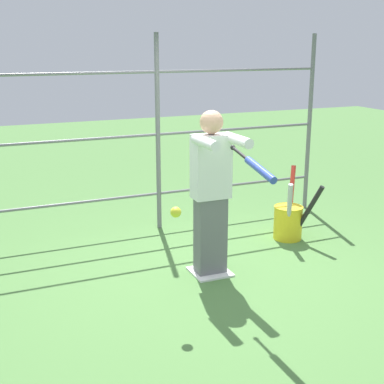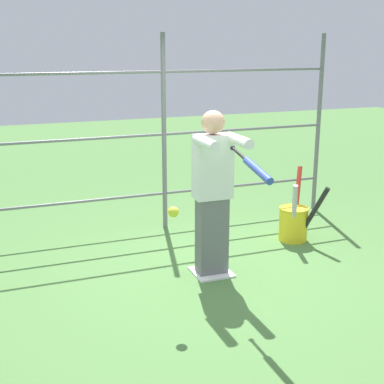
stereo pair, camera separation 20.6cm
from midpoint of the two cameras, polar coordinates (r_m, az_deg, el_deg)
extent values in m
plane|color=#4C7A3D|center=(5.82, 3.12, -8.62)|extent=(24.00, 24.00, 0.00)
cube|color=white|center=(5.82, 3.12, -8.53)|extent=(0.40, 0.40, 0.02)
cylinder|color=slate|center=(7.94, 14.06, 6.97)|extent=(0.06, 0.06, 2.52)
cylinder|color=slate|center=(6.89, -2.15, 6.17)|extent=(0.06, 0.06, 2.52)
cylinder|color=slate|center=(7.07, -2.08, -0.12)|extent=(4.65, 0.04, 0.04)
cylinder|color=slate|center=(6.89, -2.15, 6.17)|extent=(4.65, 0.04, 0.04)
cylinder|color=slate|center=(6.81, -2.21, 12.71)|extent=(4.65, 0.04, 0.04)
cube|color=slate|center=(5.66, 3.18, -4.73)|extent=(0.32, 0.20, 0.84)
cube|color=white|center=(5.45, 3.30, 2.70)|extent=(0.39, 0.23, 0.66)
sphere|color=tan|center=(5.36, 3.37, 7.44)|extent=(0.24, 0.24, 0.24)
cylinder|color=white|center=(5.25, 6.14, 5.49)|extent=(0.10, 0.47, 0.10)
cylinder|color=white|center=(5.11, 2.62, 5.28)|extent=(0.10, 0.47, 0.10)
sphere|color=black|center=(4.98, 5.54, 4.71)|extent=(0.05, 0.05, 0.05)
cylinder|color=black|center=(4.84, 6.29, 4.07)|extent=(0.04, 0.32, 0.08)
cylinder|color=#334CB2|center=(4.52, 8.33, 2.29)|extent=(0.08, 0.48, 0.14)
sphere|color=yellow|center=(4.67, -0.73, -2.15)|extent=(0.10, 0.10, 0.10)
cylinder|color=yellow|center=(6.81, 11.60, -3.38)|extent=(0.35, 0.35, 0.42)
torus|color=yellow|center=(6.74, 11.70, -1.70)|extent=(0.37, 0.37, 0.01)
cylinder|color=#B2B2B7|center=(6.59, 11.72, -2.20)|extent=(0.17, 0.23, 0.75)
cylinder|color=black|center=(6.67, 13.60, -2.28)|extent=(0.28, 0.36, 0.72)
cylinder|color=red|center=(6.92, 11.96, -0.92)|extent=(0.25, 0.28, 0.85)
camera|label=1|loc=(0.10, -88.85, 0.32)|focal=50.00mm
camera|label=2|loc=(0.10, 91.15, -0.32)|focal=50.00mm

